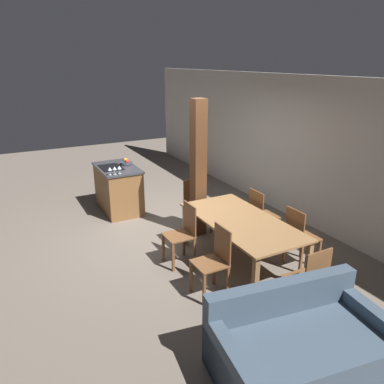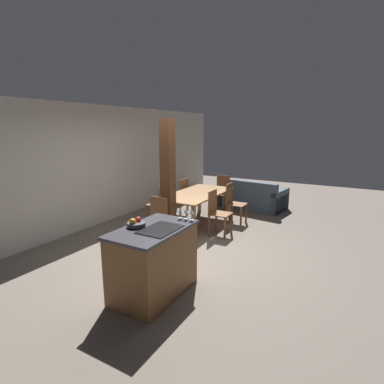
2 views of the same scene
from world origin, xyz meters
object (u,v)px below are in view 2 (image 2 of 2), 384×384
object	(u,v)px
wine_glass_far	(180,210)
dining_chair_foot_end	(221,192)
dining_chair_near_left	(217,212)
dining_chair_far_right	(180,196)
dining_chair_near_right	(234,202)
dining_chair_head_end	(163,218)
wine_glass_near	(192,212)
fruit_bowl	(136,223)
wine_glass_middle	(186,211)
dining_table	(197,196)
dining_chair_far_left	(160,203)
timber_post	(168,182)
kitchen_island	(154,261)
couch	(252,198)

from	to	relation	value
wine_glass_far	dining_chair_foot_end	xyz separation A→B (m)	(3.83, 1.05, -0.56)
dining_chair_near_left	dining_chair_far_right	world-z (taller)	same
dining_chair_near_right	dining_chair_head_end	size ratio (longest dim) A/B	1.00
wine_glass_near	wine_glass_far	bearing A→B (deg)	90.00
dining_chair_near_left	dining_chair_head_end	bearing A→B (deg)	142.02
fruit_bowl	dining_chair_far_right	bearing A→B (deg)	22.73
wine_glass_middle	dining_chair_far_right	xyz separation A→B (m)	(2.90, 1.87, -0.56)
dining_table	dining_chair_foot_end	world-z (taller)	dining_chair_foot_end
wine_glass_middle	fruit_bowl	bearing A→B (deg)	145.06
dining_chair_head_end	dining_chair_far_left	bearing A→B (deg)	-52.02
fruit_bowl	dining_chair_far_right	distance (m)	3.81
wine_glass_far	timber_post	size ratio (longest dim) A/B	0.06
dining_chair_near_right	wine_glass_far	bearing A→B (deg)	-173.63
wine_glass_near	wine_glass_far	xyz separation A→B (m)	(0.00, 0.18, 0.00)
fruit_bowl	dining_chair_foot_end	xyz separation A→B (m)	(4.42, 0.73, -0.48)
kitchen_island	dining_table	world-z (taller)	kitchen_island
fruit_bowl	dining_chair_near_right	xyz separation A→B (m)	(3.48, 0.00, -0.48)
kitchen_island	couch	bearing A→B (deg)	3.15
dining_chair_far_right	dining_chair_foot_end	distance (m)	1.18
wine_glass_middle	dining_chair_foot_end	bearing A→B (deg)	16.60
dining_table	timber_post	world-z (taller)	timber_post
wine_glass_far	dining_chair_near_right	distance (m)	2.97
dining_chair_far_right	dining_table	bearing A→B (deg)	57.88
wine_glass_near	dining_table	world-z (taller)	wine_glass_near
wine_glass_middle	dining_table	xyz separation A→B (m)	(2.44, 1.14, -0.40)
dining_chair_far_right	dining_chair_head_end	xyz separation A→B (m)	(-1.85, -0.73, 0.00)
wine_glass_far	dining_chair_near_right	xyz separation A→B (m)	(2.90, 0.32, -0.56)
kitchen_island	wine_glass_near	bearing A→B (deg)	-28.85
kitchen_island	dining_chair_near_right	world-z (taller)	kitchen_island
dining_chair_near_left	dining_chair_head_end	size ratio (longest dim) A/B	1.00
dining_chair_far_right	dining_chair_head_end	bearing A→B (deg)	21.52
dining_chair_far_left	timber_post	world-z (taller)	timber_post
dining_table	dining_chair_near_left	size ratio (longest dim) A/B	2.17
wine_glass_middle	dining_chair_near_right	bearing A→B (deg)	8.12
wine_glass_middle	dining_chair_far_left	distance (m)	2.78
wine_glass_far	dining_chair_near_left	size ratio (longest dim) A/B	0.16
wine_glass_middle	dining_chair_near_left	distance (m)	2.10
dining_chair_near_right	timber_post	distance (m)	1.96
kitchen_island	timber_post	world-z (taller)	timber_post
wine_glass_far	dining_chair_near_left	world-z (taller)	wine_glass_far
wine_glass_far	couch	xyz separation A→B (m)	(4.43, 0.38, -0.77)
kitchen_island	fruit_bowl	bearing A→B (deg)	107.81
dining_table	dining_chair_near_right	xyz separation A→B (m)	(0.46, -0.73, -0.16)
dining_chair_near_left	dining_chair_near_right	size ratio (longest dim) A/B	1.00
dining_table	timber_post	distance (m)	1.35
dining_chair_foot_end	dining_chair_near_right	bearing A→B (deg)	-52.02
dining_chair_head_end	dining_chair_near_left	bearing A→B (deg)	-127.98
dining_chair_near_right	dining_chair_foot_end	size ratio (longest dim) A/B	1.00
kitchen_island	dining_chair_near_left	world-z (taller)	kitchen_island
dining_chair_near_left	dining_chair_head_end	world-z (taller)	same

